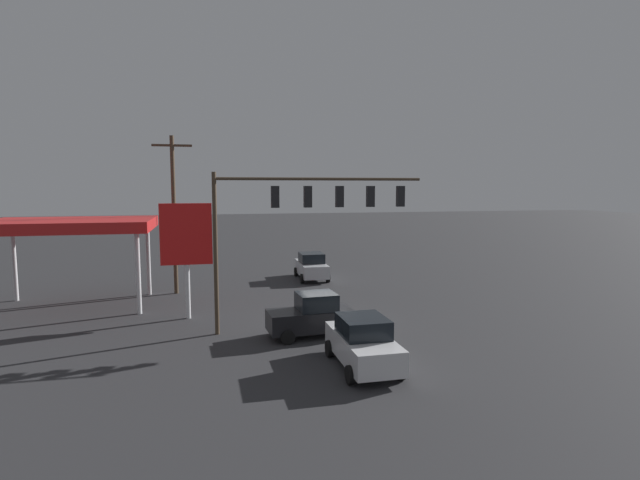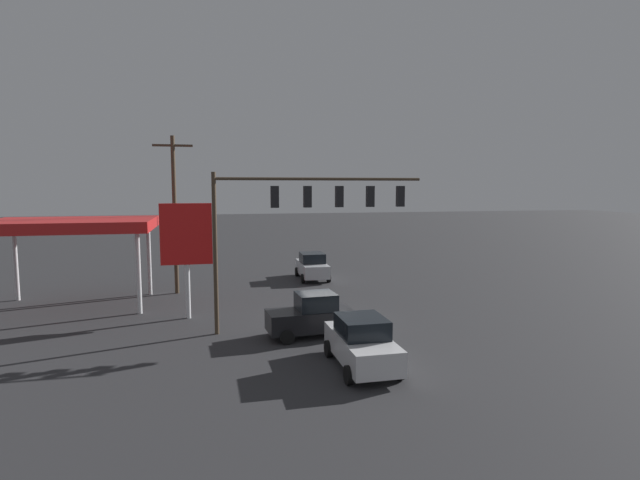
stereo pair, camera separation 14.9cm
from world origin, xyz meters
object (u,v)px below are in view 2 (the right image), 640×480
object	(u,v)px
utility_pole	(175,211)
sedan_waiting	(312,266)
traffic_signal_assembly	(305,208)
hatchback_crossing	(311,316)
price_sign	(186,238)
sedan_far	(362,343)

from	to	relation	value
utility_pole	sedan_waiting	xyz separation A→B (m)	(-9.35, -2.86, -4.26)
traffic_signal_assembly	hatchback_crossing	bearing A→B (deg)	90.33
traffic_signal_assembly	price_sign	size ratio (longest dim) A/B	1.68
traffic_signal_assembly	utility_pole	distance (m)	11.51
sedan_far	traffic_signal_assembly	bearing A→B (deg)	-169.70
utility_pole	traffic_signal_assembly	bearing A→B (deg)	124.26
traffic_signal_assembly	sedan_far	size ratio (longest dim) A/B	2.24
utility_pole	price_sign	size ratio (longest dim) A/B	1.67
price_sign	sedan_far	world-z (taller)	price_sign
traffic_signal_assembly	sedan_waiting	xyz separation A→B (m)	(-2.88, -12.37, -4.79)
sedan_far	hatchback_crossing	world-z (taller)	hatchback_crossing
price_sign	traffic_signal_assembly	bearing A→B (deg)	150.51
sedan_far	price_sign	bearing A→B (deg)	-143.29
price_sign	hatchback_crossing	world-z (taller)	price_sign
utility_pole	sedan_waiting	world-z (taller)	utility_pole
utility_pole	sedan_far	xyz separation A→B (m)	(-7.53, 15.05, -4.26)
traffic_signal_assembly	utility_pole	world-z (taller)	utility_pole
price_sign	utility_pole	bearing A→B (deg)	-81.59
utility_pole	sedan_far	world-z (taller)	utility_pole
utility_pole	price_sign	distance (m)	6.53
traffic_signal_assembly	hatchback_crossing	distance (m)	4.97
sedan_far	sedan_waiting	world-z (taller)	same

